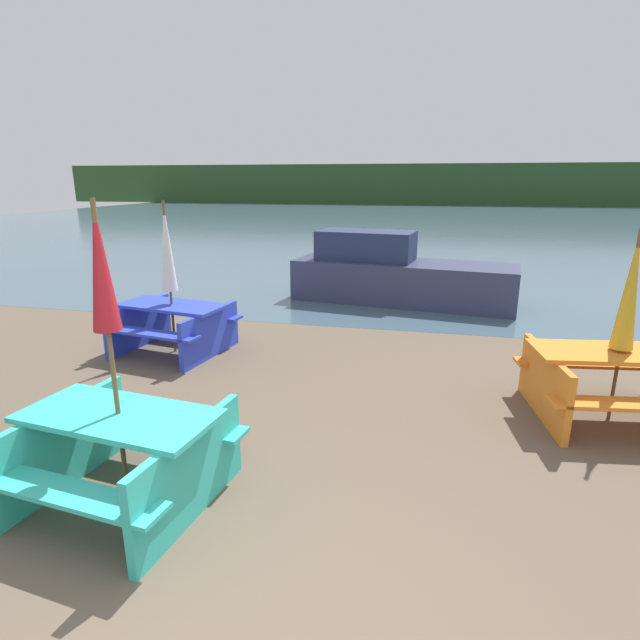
{
  "coord_description": "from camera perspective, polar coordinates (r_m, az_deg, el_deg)",
  "views": [
    {
      "loc": [
        0.81,
        -1.75,
        2.48
      ],
      "look_at": [
        -0.43,
        3.87,
        0.85
      ],
      "focal_mm": 28.0,
      "sensor_mm": 36.0,
      "label": 1
    }
  ],
  "objects": [
    {
      "name": "water",
      "position": [
        33.3,
        11.23,
        11.2
      ],
      "size": [
        60.0,
        50.0,
        0.0
      ],
      "color": "#425B6B",
      "rests_on": "ground_plane"
    },
    {
      "name": "far_treeline",
      "position": [
        53.2,
        11.97,
        14.93
      ],
      "size": [
        80.0,
        1.6,
        4.0
      ],
      "color": "#284723",
      "rests_on": "water"
    },
    {
      "name": "picnic_table_teal",
      "position": [
        4.3,
        -21.63,
        -13.58
      ],
      "size": [
        1.67,
        1.56,
        0.76
      ],
      "rotation": [
        0.0,
        0.0,
        -0.13
      ],
      "color": "#33B7A8",
      "rests_on": "ground_plane"
    },
    {
      "name": "picnic_table_orange",
      "position": [
        6.14,
        30.67,
        -5.75
      ],
      "size": [
        1.88,
        1.59,
        0.76
      ],
      "rotation": [
        0.0,
        0.0,
        0.13
      ],
      "color": "orange",
      "rests_on": "ground_plane"
    },
    {
      "name": "picnic_table_blue",
      "position": [
        7.66,
        -16.44,
        -0.32
      ],
      "size": [
        1.77,
        1.62,
        0.73
      ],
      "rotation": [
        0.0,
        0.0,
        -0.17
      ],
      "color": "blue",
      "rests_on": "ground_plane"
    },
    {
      "name": "umbrella_crimson",
      "position": [
        3.85,
        -23.71,
        4.88
      ],
      "size": [
        0.2,
        0.2,
        2.36
      ],
      "color": "brown",
      "rests_on": "ground_plane"
    },
    {
      "name": "umbrella_gold",
      "position": [
        5.89,
        31.94,
        2.81
      ],
      "size": [
        0.22,
        0.22,
        2.03
      ],
      "color": "brown",
      "rests_on": "ground_plane"
    },
    {
      "name": "umbrella_white",
      "position": [
        7.44,
        -17.1,
        7.89
      ],
      "size": [
        0.22,
        0.22,
        2.2
      ],
      "color": "brown",
      "rests_on": "ground_plane"
    },
    {
      "name": "boat",
      "position": [
        10.56,
        8.69,
        5.09
      ],
      "size": [
        4.67,
        2.05,
        1.44
      ],
      "rotation": [
        0.0,
        0.0,
        -0.15
      ],
      "color": "#333856",
      "rests_on": "water"
    }
  ]
}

